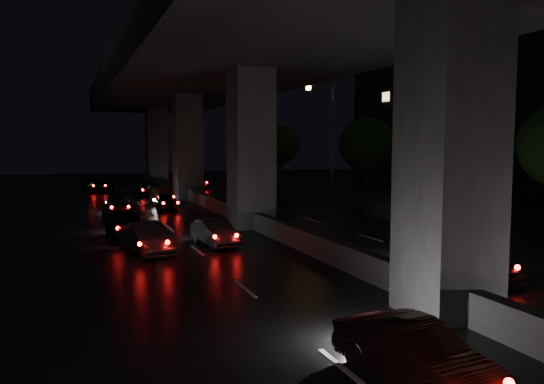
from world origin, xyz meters
TOP-DOWN VIEW (x-y plane):
  - ground at (0.00, 0.00)m, footprint 120.00×120.00m
  - viaduct at (0.00, 5.00)m, footprint 12.00×80.00m
  - median_barrier at (0.00, 5.00)m, footprint 0.45×70.00m
  - building_right_far at (27.00, 20.00)m, footprint 12.00×22.00m
  - tree_c at (11.00, 12.00)m, footprint 3.80×3.80m
  - tree_d at (11.00, 28.00)m, footprint 3.80×3.80m
  - streetlight_far at (10.97, 18.00)m, footprint 2.52×0.44m
  - car_1 at (-3.15, -13.02)m, footprint 1.66×3.52m
  - car_3 at (2.92, -7.33)m, footprint 2.18×4.04m
  - car_4 at (-5.94, 0.23)m, footprint 1.91×3.76m
  - car_5 at (-3.02, 0.90)m, footprint 1.49×3.35m
  - car_6 at (-6.33, 3.91)m, footprint 1.85×3.94m
  - car_7 at (-5.98, 12.26)m, footprint 2.13×4.06m
  - car_8 at (-2.87, 13.45)m, footprint 1.72×3.32m
  - car_9 at (-2.55, 16.86)m, footprint 1.33×3.57m
  - car_10 at (-2.77, 23.43)m, footprint 2.01×4.03m
  - car_11 at (-6.18, 28.83)m, footprint 2.97×4.59m
  - car_12 at (2.89, 29.23)m, footprint 1.80×3.60m

SIDE VIEW (x-z plane):
  - ground at x=0.00m, z-range 0.00..0.00m
  - median_barrier at x=0.00m, z-range 0.00..0.85m
  - car_5 at x=-3.02m, z-range 0.00..1.07m
  - car_8 at x=-2.87m, z-range 0.00..1.08m
  - car_10 at x=-2.77m, z-range 0.00..1.10m
  - car_3 at x=2.92m, z-range 0.00..1.11m
  - car_1 at x=-3.15m, z-range 0.00..1.11m
  - car_7 at x=-5.98m, z-range 0.00..1.12m
  - car_9 at x=-2.55m, z-range 0.00..1.17m
  - car_11 at x=-6.18m, z-range 0.00..1.17m
  - car_12 at x=2.89m, z-range 0.00..1.18m
  - car_4 at x=-5.94m, z-range 0.00..1.18m
  - car_6 at x=-6.33m, z-range 0.00..1.30m
  - tree_c at x=11.00m, z-range 1.13..7.26m
  - tree_d at x=11.00m, z-range 1.13..7.26m
  - streetlight_far at x=10.97m, z-range 1.16..10.16m
  - building_right_far at x=27.00m, z-range 0.00..15.00m
  - viaduct at x=0.00m, z-range 3.09..13.59m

